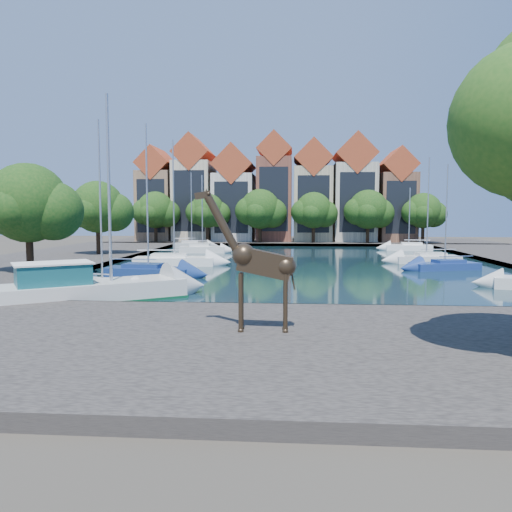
{
  "coord_description": "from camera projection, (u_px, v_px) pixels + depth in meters",
  "views": [
    {
      "loc": [
        -0.98,
        -24.43,
        4.99
      ],
      "look_at": [
        -2.66,
        -2.0,
        3.02
      ],
      "focal_mm": 35.0,
      "sensor_mm": 36.0,
      "label": 1
    }
  ],
  "objects": [
    {
      "name": "sailboat_left_e",
      "position": [
        192.0,
        244.0,
        68.98
      ],
      "size": [
        5.49,
        3.2,
        10.35
      ],
      "color": "silver",
      "rests_on": "water_basin"
    },
    {
      "name": "townhouse_center",
      "position": [
        275.0,
        191.0,
        79.81
      ],
      "size": [
        5.44,
        9.18,
        16.93
      ],
      "color": "brown",
      "rests_on": "far_quay"
    },
    {
      "name": "sailboat_right_b",
      "position": [
        445.0,
        264.0,
        42.76
      ],
      "size": [
        6.16,
        3.63,
        8.96
      ],
      "color": "navy",
      "rests_on": "water_basin"
    },
    {
      "name": "far_tree_east",
      "position": [
        369.0,
        211.0,
        73.58
      ],
      "size": [
        7.54,
        5.8,
        7.84
      ],
      "color": "#332114",
      "rests_on": "far_quay"
    },
    {
      "name": "townhouse_west_end",
      "position": [
        158.0,
        198.0,
        81.32
      ],
      "size": [
        5.44,
        9.18,
        14.93
      ],
      "color": "#906C4F",
      "rests_on": "far_quay"
    },
    {
      "name": "townhouse_east_inner",
      "position": [
        312.0,
        195.0,
        79.42
      ],
      "size": [
        5.94,
        9.18,
        15.79
      ],
      "color": "#C2B28B",
      "rests_on": "far_quay"
    },
    {
      "name": "sailboat_right_c",
      "position": [
        426.0,
        257.0,
        48.64
      ],
      "size": [
        6.5,
        3.03,
        10.2
      ],
      "color": "silver",
      "rests_on": "water_basin"
    },
    {
      "name": "far_quay",
      "position": [
        299.0,
        242.0,
        80.23
      ],
      "size": [
        60.0,
        16.0,
        0.5
      ],
      "primitive_type": "cube",
      "color": "#44403B",
      "rests_on": "ground"
    },
    {
      "name": "far_tree_mid_east",
      "position": [
        314.0,
        211.0,
        74.18
      ],
      "size": [
        7.02,
        5.4,
        7.52
      ],
      "color": "#332114",
      "rests_on": "far_quay"
    },
    {
      "name": "townhouse_east_end",
      "position": [
        395.0,
        199.0,
        78.51
      ],
      "size": [
        5.44,
        9.18,
        14.43
      ],
      "color": "brown",
      "rests_on": "far_quay"
    },
    {
      "name": "townhouse_west_inner",
      "position": [
        235.0,
        198.0,
        80.39
      ],
      "size": [
        6.43,
        9.18,
        15.15
      ],
      "color": "silver",
      "rests_on": "far_quay"
    },
    {
      "name": "side_tree_left_far",
      "position": [
        99.0,
        209.0,
        53.6
      ],
      "size": [
        7.28,
        5.6,
        7.88
      ],
      "color": "#332114",
      "rests_on": "left_quay"
    },
    {
      "name": "townhouse_west_mid",
      "position": [
        195.0,
        192.0,
        80.79
      ],
      "size": [
        5.94,
        9.18,
        16.79
      ],
      "color": "beige",
      "rests_on": "far_quay"
    },
    {
      "name": "sailboat_left_c",
      "position": [
        174.0,
        259.0,
        46.28
      ],
      "size": [
        7.53,
        3.31,
        11.5
      ],
      "color": "white",
      "rests_on": "water_basin"
    },
    {
      "name": "sailboat_left_d",
      "position": [
        203.0,
        248.0,
        60.65
      ],
      "size": [
        5.57,
        2.27,
        9.4
      ],
      "color": "silver",
      "rests_on": "water_basin"
    },
    {
      "name": "sailboat_right_d",
      "position": [
        409.0,
        246.0,
        64.62
      ],
      "size": [
        5.89,
        2.43,
        8.08
      ],
      "color": "white",
      "rests_on": "water_basin"
    },
    {
      "name": "far_tree_mid_west",
      "position": [
        261.0,
        210.0,
        74.76
      ],
      "size": [
        7.8,
        6.0,
        8.0
      ],
      "color": "#332114",
      "rests_on": "far_quay"
    },
    {
      "name": "water_basin",
      "position": [
        303.0,
        263.0,
        48.46
      ],
      "size": [
        38.0,
        50.0,
        0.08
      ],
      "primitive_type": "cube",
      "color": "black",
      "rests_on": "ground"
    },
    {
      "name": "townhouse_east_mid",
      "position": [
        354.0,
        193.0,
        78.9
      ],
      "size": [
        6.43,
        9.18,
        16.65
      ],
      "color": "beige",
      "rests_on": "far_quay"
    },
    {
      "name": "far_tree_west",
      "position": [
        208.0,
        212.0,
        75.38
      ],
      "size": [
        6.76,
        5.2,
        7.36
      ],
      "color": "#332114",
      "rests_on": "far_quay"
    },
    {
      "name": "far_tree_far_west",
      "position": [
        156.0,
        211.0,
        75.97
      ],
      "size": [
        7.28,
        5.6,
        7.68
      ],
      "color": "#332114",
      "rests_on": "far_quay"
    },
    {
      "name": "far_tree_far_east",
      "position": [
        424.0,
        212.0,
        72.99
      ],
      "size": [
        6.76,
        5.2,
        7.36
      ],
      "color": "#332114",
      "rests_on": "far_quay"
    },
    {
      "name": "sailboat_left_b",
      "position": [
        148.0,
        270.0,
        38.01
      ],
      "size": [
        6.77,
        2.97,
        11.52
      ],
      "color": "navy",
      "rests_on": "water_basin"
    },
    {
      "name": "sailboat_left_a",
      "position": [
        103.0,
        286.0,
        29.82
      ],
      "size": [
        5.99,
        3.43,
        10.32
      ],
      "color": "silver",
      "rests_on": "water_basin"
    },
    {
      "name": "giraffe_statue",
      "position": [
        257.0,
        263.0,
        18.75
      ],
      "size": [
        3.71,
        0.69,
        5.3
      ],
      "color": "#34271A",
      "rests_on": "near_quay"
    },
    {
      "name": "ground",
      "position": [
        313.0,
        314.0,
        24.63
      ],
      "size": [
        160.0,
        160.0,
        0.0
      ],
      "primitive_type": "plane",
      "color": "#38332B",
      "rests_on": "ground"
    },
    {
      "name": "left_quay",
      "position": [
        55.0,
        259.0,
        50.31
      ],
      "size": [
        14.0,
        52.0,
        0.5
      ],
      "primitive_type": "cube",
      "color": "#44403B",
      "rests_on": "ground"
    },
    {
      "name": "motorsailer",
      "position": [
        82.0,
        286.0,
        27.27
      ],
      "size": [
        10.25,
        8.32,
        11.38
      ],
      "color": "silver",
      "rests_on": "water_basin"
    },
    {
      "name": "near_quay",
      "position": [
        320.0,
        347.0,
        17.65
      ],
      "size": [
        50.0,
        14.0,
        0.5
      ],
      "primitive_type": "cube",
      "color": "#44403B",
      "rests_on": "ground"
    },
    {
      "name": "side_tree_left_near",
      "position": [
        29.0,
        206.0,
        37.62
      ],
      "size": [
        7.8,
        6.0,
        8.2
      ],
      "color": "#332114",
      "rests_on": "left_quay"
    }
  ]
}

